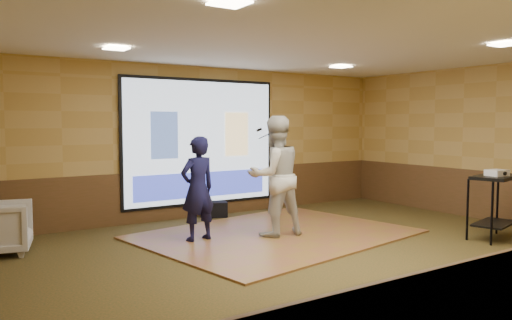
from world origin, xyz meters
TOP-DOWN VIEW (x-y plane):
  - ground at (0.00, 0.00)m, footprint 9.00×9.00m
  - room_shell at (0.00, 0.00)m, footprint 9.04×7.04m
  - wainscot_back at (0.00, 3.48)m, footprint 9.00×0.04m
  - wainscot_right at (4.48, 0.00)m, footprint 0.04×7.00m
  - projector_screen at (0.00, 3.44)m, footprint 3.32×0.06m
  - downlight_nw at (-2.20, 1.80)m, footprint 0.32×0.32m
  - downlight_ne at (2.20, 1.80)m, footprint 0.32×0.32m
  - downlight_sw at (-2.20, -1.50)m, footprint 0.32×0.32m
  - downlight_se at (2.20, -1.50)m, footprint 0.32×0.32m
  - dance_floor at (0.28, 1.25)m, footprint 4.75×3.92m
  - player_left at (-1.04, 1.53)m, footprint 0.65×0.47m
  - player_right at (0.18, 1.15)m, footprint 1.02×0.83m
  - av_table at (3.07, -0.92)m, footprint 0.99×0.52m
  - projector at (2.99, -0.98)m, footprint 0.32×0.28m
  - mic_stand at (1.58, 3.08)m, footprint 0.70×0.29m
  - banquet_chair at (-3.74, 2.42)m, footprint 1.00×0.98m
  - duffel_bag at (0.19, 3.25)m, footprint 0.58×0.49m

SIDE VIEW (x-z plane):
  - ground at x=0.00m, z-range 0.00..0.00m
  - dance_floor at x=0.28m, z-range 0.00..0.03m
  - duffel_bag at x=0.19m, z-range 0.00..0.31m
  - banquet_chair at x=-3.74m, z-range 0.00..0.76m
  - wainscot_back at x=0.00m, z-range 0.00..0.95m
  - wainscot_right at x=4.48m, z-range 0.00..0.95m
  - mic_stand at x=1.58m, z-range -0.40..1.38m
  - av_table at x=3.07m, z-range 0.22..1.27m
  - player_left at x=-1.04m, z-range 0.03..1.68m
  - player_right at x=0.18m, z-range 0.03..2.00m
  - projector at x=2.99m, z-range 1.04..1.14m
  - projector_screen at x=0.00m, z-range 0.21..2.73m
  - room_shell at x=0.00m, z-range 0.58..3.60m
  - downlight_nw at x=-2.20m, z-range 2.96..2.98m
  - downlight_ne at x=2.20m, z-range 2.96..2.98m
  - downlight_sw at x=-2.20m, z-range 2.96..2.98m
  - downlight_se at x=2.20m, z-range 2.96..2.98m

